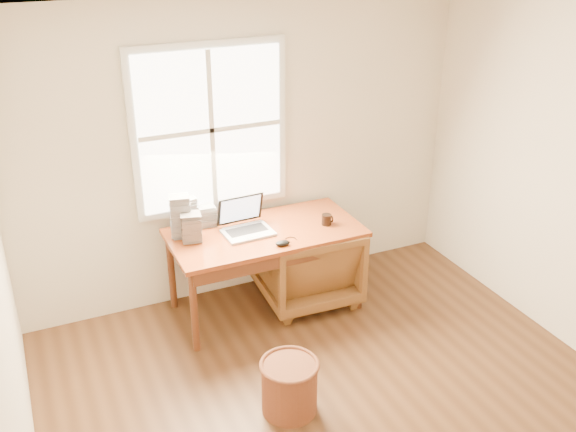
{
  "coord_description": "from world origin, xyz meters",
  "views": [
    {
      "loc": [
        -1.79,
        -2.63,
        3.15
      ],
      "look_at": [
        0.14,
        1.65,
        0.92
      ],
      "focal_mm": 40.0,
      "sensor_mm": 36.0,
      "label": 1
    }
  ],
  "objects_px": {
    "desk": "(265,233)",
    "coffee_mug": "(326,220)",
    "wicker_stool": "(289,387)",
    "cd_stack_a": "(188,213)",
    "armchair": "(306,261)",
    "laptop": "(248,219)"
  },
  "relations": [
    {
      "from": "armchair",
      "to": "wicker_stool",
      "type": "xyz_separation_m",
      "value": [
        -0.73,
        -1.26,
        -0.18
      ]
    },
    {
      "from": "wicker_stool",
      "to": "cd_stack_a",
      "type": "relative_size",
      "value": 1.43
    },
    {
      "from": "desk",
      "to": "armchair",
      "type": "xyz_separation_m",
      "value": [
        0.38,
        0.0,
        -0.35
      ]
    },
    {
      "from": "armchair",
      "to": "cd_stack_a",
      "type": "xyz_separation_m",
      "value": [
        -0.95,
        0.32,
        0.51
      ]
    },
    {
      "from": "coffee_mug",
      "to": "cd_stack_a",
      "type": "distance_m",
      "value": 1.17
    },
    {
      "from": "desk",
      "to": "armchair",
      "type": "height_order",
      "value": "same"
    },
    {
      "from": "desk",
      "to": "coffee_mug",
      "type": "relative_size",
      "value": 17.15
    },
    {
      "from": "desk",
      "to": "laptop",
      "type": "xyz_separation_m",
      "value": [
        -0.15,
        0.0,
        0.16
      ]
    },
    {
      "from": "desk",
      "to": "coffee_mug",
      "type": "distance_m",
      "value": 0.53
    },
    {
      "from": "desk",
      "to": "coffee_mug",
      "type": "xyz_separation_m",
      "value": [
        0.52,
        -0.11,
        0.07
      ]
    },
    {
      "from": "laptop",
      "to": "cd_stack_a",
      "type": "distance_m",
      "value": 0.52
    },
    {
      "from": "coffee_mug",
      "to": "cd_stack_a",
      "type": "xyz_separation_m",
      "value": [
        -1.08,
        0.43,
        0.09
      ]
    },
    {
      "from": "wicker_stool",
      "to": "laptop",
      "type": "xyz_separation_m",
      "value": [
        0.2,
        1.26,
        0.7
      ]
    },
    {
      "from": "desk",
      "to": "wicker_stool",
      "type": "bearing_deg",
      "value": -105.44
    },
    {
      "from": "laptop",
      "to": "cd_stack_a",
      "type": "height_order",
      "value": "laptop"
    },
    {
      "from": "armchair",
      "to": "wicker_stool",
      "type": "height_order",
      "value": "armchair"
    },
    {
      "from": "armchair",
      "to": "coffee_mug",
      "type": "distance_m",
      "value": 0.46
    },
    {
      "from": "wicker_stool",
      "to": "cd_stack_a",
      "type": "height_order",
      "value": "cd_stack_a"
    },
    {
      "from": "wicker_stool",
      "to": "coffee_mug",
      "type": "height_order",
      "value": "coffee_mug"
    },
    {
      "from": "armchair",
      "to": "cd_stack_a",
      "type": "height_order",
      "value": "cd_stack_a"
    },
    {
      "from": "laptop",
      "to": "coffee_mug",
      "type": "distance_m",
      "value": 0.69
    },
    {
      "from": "desk",
      "to": "laptop",
      "type": "bearing_deg",
      "value": 179.24
    }
  ]
}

